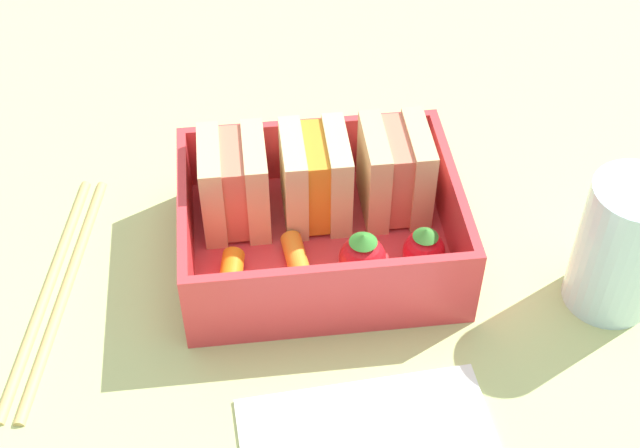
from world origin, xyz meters
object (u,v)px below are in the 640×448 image
strawberry_left (362,257)px  chopstick_pair (56,287)px  carrot_stick_far_left (231,276)px  drinking_glass (622,246)px  carrot_stick_left (299,268)px  strawberry_far_left (424,250)px  sandwich_center_left (315,177)px  sandwich_center (395,171)px  sandwich_left (234,184)px  folded_napkin (370,444)px

strawberry_left → chopstick_pair: size_ratio=0.18×
carrot_stick_far_left → drinking_glass: (23.55, -2.79, 2.70)cm
carrot_stick_left → strawberry_far_left: size_ratio=1.65×
strawberry_left → chopstick_pair: 19.70cm
sandwich_center_left → carrot_stick_far_left: 8.68cm
sandwich_center → sandwich_left: bearing=180.0°
carrot_stick_far_left → folded_napkin: carrot_stick_far_left is taller
carrot_stick_far_left → chopstick_pair: size_ratio=0.18×
carrot_stick_far_left → strawberry_far_left: bearing=0.4°
chopstick_pair → folded_napkin: chopstick_pair is taller
sandwich_center → chopstick_pair: size_ratio=0.31×
sandwich_center → carrot_stick_far_left: sandwich_center is taller
sandwich_center → strawberry_left: (-3.03, -6.03, -1.50)cm
sandwich_left → strawberry_left: size_ratio=1.74×
carrot_stick_far_left → strawberry_left: strawberry_left is taller
carrot_stick_far_left → carrot_stick_left: size_ratio=0.68×
carrot_stick_left → drinking_glass: (19.27, -2.95, 2.73)cm
sandwich_center_left → carrot_stick_far_left: sandwich_center_left is taller
strawberry_far_left → chopstick_pair: bearing=175.9°
sandwich_left → sandwich_center: bearing=0.0°
sandwich_center → chopstick_pair: sandwich_center is taller
carrot_stick_left → drinking_glass: bearing=-8.7°
sandwich_center → chopstick_pair: 23.18cm
sandwich_center → strawberry_left: bearing=-116.7°
folded_napkin → drinking_glass: bearing=28.4°
strawberry_far_left → chopstick_pair: strawberry_far_left is taller
sandwich_center → carrot_stick_left: 9.32cm
carrot_stick_left → strawberry_left: (3.95, -0.35, 0.92)cm
sandwich_center_left → carrot_stick_left: (-1.67, -5.68, -2.42)cm
carrot_stick_left → sandwich_left: bearing=122.6°
sandwich_left → drinking_glass: bearing=-20.7°
drinking_glass → sandwich_center_left: bearing=153.8°
sandwich_center → strawberry_left: size_ratio=1.74×
strawberry_far_left → folded_napkin: 13.15cm
strawberry_left → carrot_stick_far_left: bearing=178.7°
carrot_stick_far_left → folded_napkin: (6.99, -11.73, -1.71)cm
sandwich_center → carrot_stick_far_left: 12.91cm
sandwich_center_left → carrot_stick_left: bearing=-106.4°
sandwich_left → sandwich_center: 10.61cm
sandwich_left → folded_napkin: sandwich_left is taller
folded_napkin → strawberry_left: bearing=83.9°
carrot_stick_left → strawberry_left: size_ratio=1.53×
sandwich_left → strawberry_left: (7.58, -6.03, -1.50)cm
carrot_stick_far_left → strawberry_left: (8.23, -0.18, 0.89)cm
sandwich_center_left → strawberry_far_left: bearing=-42.8°
strawberry_left → folded_napkin: size_ratio=0.25×
sandwich_center → drinking_glass: size_ratio=0.67×
sandwich_center_left → drinking_glass: bearing=-26.2°
sandwich_left → sandwich_center_left: same height
sandwich_center → folded_napkin: sandwich_center is taller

